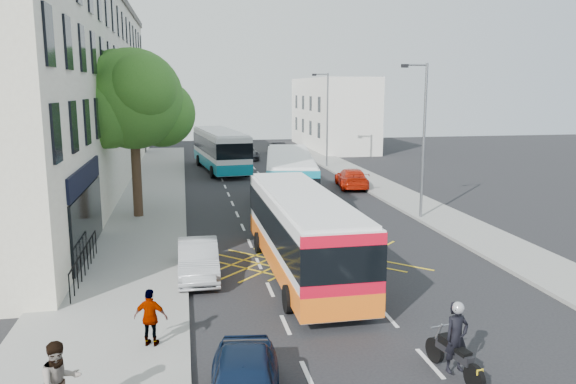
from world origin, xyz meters
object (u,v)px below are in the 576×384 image
lamp_far (326,115)px  distant_car_dark (277,148)px  distant_car_silver (296,154)px  pedestrian_far (151,318)px  distant_car_grey (246,153)px  bus_mid (290,180)px  street_tree (133,100)px  lamp_near (422,133)px  bus_near (302,232)px  bus_far (220,149)px  motorbike (456,342)px  red_hatchback (352,178)px  pedestrian_near (60,384)px  parked_car_silver (198,259)px

lamp_far → distant_car_dark: lamp_far is taller
distant_car_silver → pedestrian_far: size_ratio=2.64×
distant_car_grey → bus_mid: bearing=-90.7°
street_tree → pedestrian_far: (1.51, -15.92, -5.36)m
lamp_far → distant_car_grey: bearing=131.1°
lamp_near → bus_near: size_ratio=0.73×
bus_far → motorbike: (3.27, -35.82, -0.89)m
distant_car_silver → pedestrian_far: (-11.43, -37.44, 0.23)m
red_hatchback → pedestrian_far: 26.10m
bus_mid → motorbike: 19.79m
lamp_near → distant_car_grey: (-6.18, 27.10, -3.97)m
bus_near → motorbike: bearing=-76.7°
bus_near → distant_car_silver: bearing=78.5°
street_tree → distant_car_dark: 31.62m
bus_mid → red_hatchback: size_ratio=2.45×
motorbike → distant_car_dark: bearing=74.8°
pedestrian_near → bus_mid: bearing=31.7°
bus_far → pedestrian_far: 33.34m
pedestrian_near → pedestrian_far: bearing=29.0°
lamp_far → distant_car_dark: size_ratio=2.15×
bus_far → distant_car_dark: bus_far is taller
lamp_far → distant_car_silver: lamp_far is taller
distant_car_dark → pedestrian_near: 49.43m
lamp_far → bus_far: bearing=179.2°
street_tree → parked_car_silver: street_tree is taller
bus_mid → distant_car_grey: bearing=98.8°
distant_car_grey → motorbike: bearing=-90.2°
bus_far → distant_car_silver: bearing=23.7°
motorbike → pedestrian_far: motorbike is taller
bus_near → distant_car_grey: 34.61m
parked_car_silver → distant_car_dark: 39.87m
lamp_far → parked_car_silver: bearing=-113.4°
pedestrian_far → distant_car_grey: bearing=-82.9°
pedestrian_near → bus_far: bearing=45.7°
lamp_far → bus_near: lamp_far is taller
motorbike → red_hatchback: 26.18m
lamp_near → distant_car_dark: size_ratio=2.15×
bus_mid → distant_car_dark: bus_mid is taller
bus_mid → pedestrian_far: (-6.97, -17.03, -0.74)m
distant_car_dark → street_tree: bearing=61.5°
lamp_near → distant_car_grey: bearing=102.9°
bus_far → pedestrian_near: bus_far is taller
bus_far → motorbike: bearing=-91.5°
bus_near → distant_car_silver: size_ratio=2.64×
street_tree → distant_car_dark: street_tree is taller
lamp_far → red_hatchback: bearing=-94.0°
distant_car_dark → pedestrian_far: bearing=71.1°
bus_far → distant_car_grey: bus_far is taller
bus_far → motorbike: 35.98m
bus_near → distant_car_dark: (5.54, 38.99, -1.00)m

